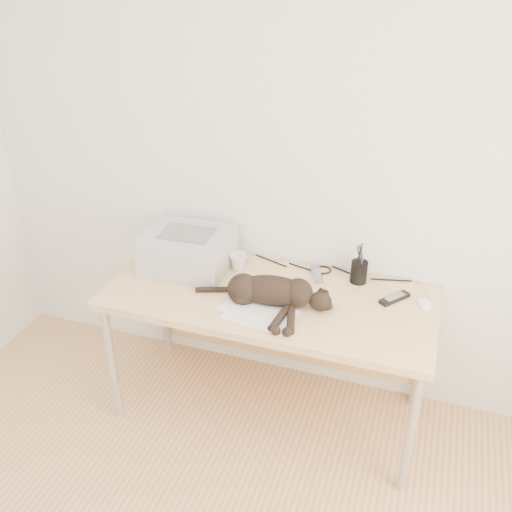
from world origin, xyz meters
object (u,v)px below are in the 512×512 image
(cat, at_px, (268,292))
(pen_cup, at_px, (359,271))
(printer, at_px, (188,250))
(mouse, at_px, (424,301))
(mug, at_px, (238,262))
(desk, at_px, (274,308))

(cat, distance_m, pen_cup, 0.50)
(printer, xyz_separation_m, mouse, (1.20, 0.03, -0.08))
(mug, xyz_separation_m, mouse, (0.95, -0.03, -0.03))
(pen_cup, bearing_deg, printer, -171.02)
(cat, xyz_separation_m, pen_cup, (0.37, 0.34, -0.01))
(desk, height_order, mug, mug)
(pen_cup, height_order, mouse, pen_cup)
(printer, height_order, mouse, printer)
(mug, distance_m, mouse, 0.95)
(mouse, bearing_deg, cat, -179.96)
(cat, distance_m, mug, 0.36)
(printer, height_order, mug, printer)
(cat, xyz_separation_m, mug, (-0.25, 0.26, -0.02))
(printer, relative_size, pen_cup, 2.08)
(pen_cup, xyz_separation_m, mouse, (0.33, -0.10, -0.04))
(cat, bearing_deg, mouse, 12.69)
(mug, bearing_deg, pen_cup, 7.01)
(printer, bearing_deg, mug, 13.65)
(mug, bearing_deg, printer, -166.35)
(mug, relative_size, pen_cup, 0.43)
(pen_cup, bearing_deg, desk, -155.84)
(printer, relative_size, mouse, 4.07)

